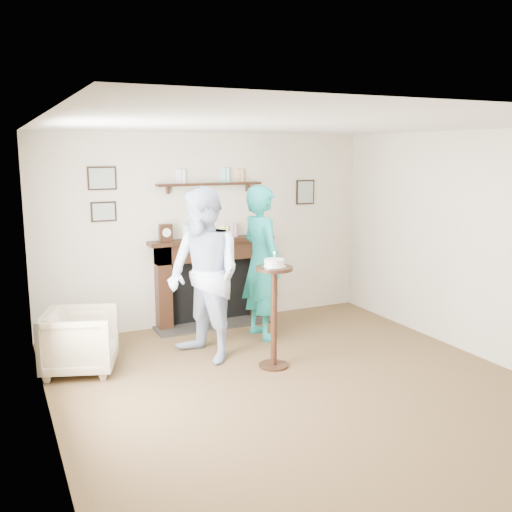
{
  "coord_description": "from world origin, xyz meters",
  "views": [
    {
      "loc": [
        -2.6,
        -4.5,
        2.28
      ],
      "look_at": [
        -0.06,
        0.9,
        1.17
      ],
      "focal_mm": 40.0,
      "sensor_mm": 36.0,
      "label": 1
    }
  ],
  "objects_px": {
    "man": "(206,359)",
    "pedestal_table": "(274,297)",
    "woman": "(262,336)",
    "armchair": "(82,371)"
  },
  "relations": [
    {
      "from": "man",
      "to": "pedestal_table",
      "type": "distance_m",
      "value": 1.1
    },
    {
      "from": "man",
      "to": "woman",
      "type": "bearing_deg",
      "value": 98.73
    },
    {
      "from": "armchair",
      "to": "woman",
      "type": "distance_m",
      "value": 2.22
    },
    {
      "from": "woman",
      "to": "pedestal_table",
      "type": "bearing_deg",
      "value": 155.93
    },
    {
      "from": "armchair",
      "to": "woman",
      "type": "bearing_deg",
      "value": -65.57
    },
    {
      "from": "man",
      "to": "woman",
      "type": "distance_m",
      "value": 1.01
    },
    {
      "from": "armchair",
      "to": "pedestal_table",
      "type": "bearing_deg",
      "value": -92.95
    },
    {
      "from": "armchair",
      "to": "pedestal_table",
      "type": "xyz_separation_m",
      "value": [
        1.88,
        -0.74,
        0.77
      ]
    },
    {
      "from": "pedestal_table",
      "to": "man",
      "type": "bearing_deg",
      "value": 138.1
    },
    {
      "from": "pedestal_table",
      "to": "armchair",
      "type": "bearing_deg",
      "value": 158.52
    }
  ]
}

